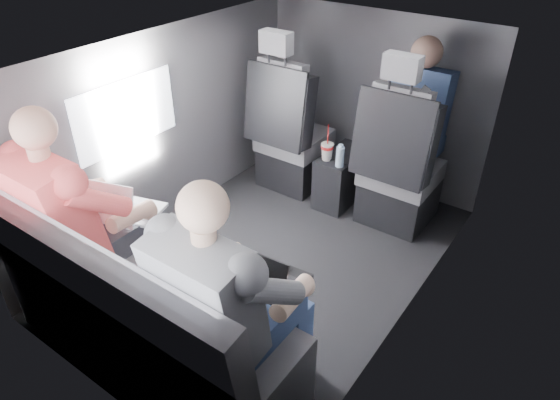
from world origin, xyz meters
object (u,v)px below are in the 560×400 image
Objects in this scene: laptop_white at (123,208)px; passenger_rear_right at (231,303)px; front_seat_left at (290,140)px; front_seat_right at (398,173)px; soda_cup at (327,151)px; center_console at (342,177)px; passenger_rear_left at (81,220)px; water_bottle at (340,156)px; laptop_black at (267,277)px; passenger_front_right at (417,113)px; rear_bench at (143,322)px.

passenger_rear_right is at bearing -13.12° from laptop_white.
front_seat_right is at bearing 0.00° from front_seat_left.
front_seat_right is 4.63× the size of soda_cup.
soda_cup reaches higher than center_console.
laptop_white is (0.01, -1.59, 0.23)m from front_seat_left.
front_seat_left is at bearing 90.37° from laptop_white.
passenger_rear_left is (-0.05, -0.22, 0.02)m from laptop_white.
center_console is at bearing 110.79° from water_bottle.
soda_cup is 0.21× the size of passenger_rear_left.
laptop_white is 0.29× the size of passenger_rear_left.
water_bottle is 0.13× the size of passenger_rear_left.
laptop_white reaches higher than laptop_black.
front_seat_left is 1.50× the size of passenger_front_right.
passenger_front_right is (-0.02, 0.26, 0.35)m from front_seat_right.
passenger_rear_left is (-0.49, 0.09, 0.35)m from rear_bench.
front_seat_right is 0.98× the size of passenger_rear_left.
front_seat_right reaches higher than water_bottle.
laptop_white is 0.30× the size of passenger_rear_right.
front_seat_right is 1.60m from laptop_black.
front_seat_left is 0.49m from center_console.
front_seat_right is 2.05m from passenger_rear_left.
rear_bench is at bearing -76.69° from front_seat_left.
center_console is at bearing 75.23° from passenger_rear_left.
passenger_front_right reaches higher than passenger_rear_right.
center_console is (-0.45, 0.04, -0.20)m from front_seat_right.
front_seat_left is at bearing 180.00° from front_seat_right.
center_console is at bearing 5.07° from front_seat_left.
center_console is 2.86× the size of water_bottle.
passenger_rear_left is at bearing -167.21° from laptop_black.
passenger_front_right is (0.36, 0.40, 0.28)m from water_bottle.
front_seat_right is at bearing 76.69° from rear_bench.
passenger_rear_right is at bearing -62.37° from front_seat_left.
laptop_black is at bearing -72.49° from center_console.
laptop_black is at bearing 86.11° from passenger_rear_right.
laptop_black is 0.25× the size of passenger_rear_left.
rear_bench is at bearing -169.21° from passenger_rear_right.
passenger_front_right is at bearing 66.11° from passenger_rear_left.
rear_bench is 2.25m from passenger_front_right.
passenger_rear_left is (-0.49, -1.85, 0.46)m from center_console.
front_seat_right is (0.90, 0.00, 0.00)m from front_seat_left.
laptop_black is at bearing -72.91° from water_bottle.
passenger_front_right reaches higher than laptop_black.
laptop_white is at bearing 166.88° from passenger_rear_right.
front_seat_right is at bearing 11.96° from soda_cup.
front_seat_right is 3.34× the size of laptop_white.
laptop_white is at bearing 77.72° from passenger_rear_left.
soda_cup is 1.54m from laptop_white.
laptop_black is at bearing 12.79° from passenger_rear_left.
rear_bench is at bearing -147.90° from laptop_black.
laptop_white is at bearing -119.24° from front_seat_right.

